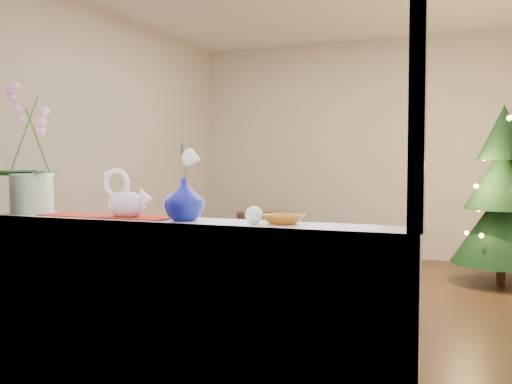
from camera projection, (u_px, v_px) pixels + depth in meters
ground at (317, 301)px, 4.86m from camera, size 5.00×5.00×0.00m
wall_back at (373, 149)px, 7.10m from camera, size 4.50×0.10×2.70m
wall_front at (160, 124)px, 2.47m from camera, size 4.50×0.10×2.70m
wall_left at (98, 145)px, 5.63m from camera, size 0.10×5.00×2.70m
window_apron at (166, 328)px, 2.56m from camera, size 2.20×0.08×0.88m
windowsill at (176, 224)px, 2.62m from camera, size 2.20×0.26×0.04m
window_frame at (163, 44)px, 2.48m from camera, size 2.22×0.06×1.60m
runner at (107, 216)px, 2.76m from camera, size 0.70×0.20×0.01m
orchid_pot at (30, 147)px, 2.93m from camera, size 0.26×0.26×0.68m
swan at (126, 194)px, 2.70m from camera, size 0.29×0.21×0.22m
blue_vase at (184, 196)px, 2.58m from camera, size 0.23×0.23×0.22m
lily at (184, 153)px, 2.56m from camera, size 0.12×0.07×0.17m
paperweight at (254, 215)px, 2.42m from camera, size 0.10×0.10×0.08m
amber_dish at (283, 220)px, 2.43m from camera, size 0.19×0.19×0.04m
xmas_tree at (503, 195)px, 5.51m from camera, size 0.96×0.96×1.74m
side_table at (266, 235)px, 7.18m from camera, size 0.81×0.63×0.55m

